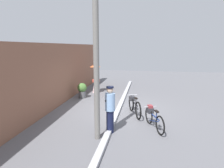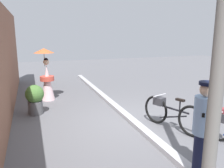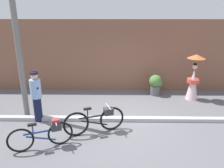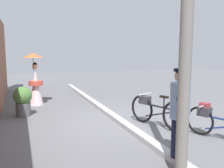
% 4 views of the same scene
% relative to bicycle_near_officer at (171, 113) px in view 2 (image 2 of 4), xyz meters
% --- Properties ---
extents(ground_plane, '(30.00, 30.00, 0.00)m').
position_rel_bicycle_near_officer_xyz_m(ground_plane, '(0.64, 0.76, -0.42)').
color(ground_plane, slate).
extents(sidewalk_curb, '(14.00, 0.20, 0.12)m').
position_rel_bicycle_near_officer_xyz_m(sidewalk_curb, '(0.64, 0.76, -0.36)').
color(sidewalk_curb, '#B2B2B7').
rests_on(sidewalk_curb, ground_plane).
extents(bicycle_near_officer, '(1.75, 0.71, 0.84)m').
position_rel_bicycle_near_officer_xyz_m(bicycle_near_officer, '(0.00, 0.00, 0.00)').
color(bicycle_near_officer, black).
rests_on(bicycle_near_officer, ground_plane).
extents(person_officer, '(0.34, 0.34, 1.66)m').
position_rel_bicycle_near_officer_xyz_m(person_officer, '(-1.97, 0.72, 0.46)').
color(person_officer, '#141938').
rests_on(person_officer, ground_plane).
extents(person_with_parasol, '(0.70, 0.70, 1.85)m').
position_rel_bicycle_near_officer_xyz_m(person_with_parasol, '(3.70, 2.72, 0.46)').
color(person_with_parasol, silver).
rests_on(person_with_parasol, ground_plane).
extents(potted_plant_by_door, '(0.55, 0.54, 0.89)m').
position_rel_bicycle_near_officer_xyz_m(potted_plant_by_door, '(2.28, 3.17, 0.07)').
color(potted_plant_by_door, '#59595B').
rests_on(potted_plant_by_door, ground_plane).
extents(utility_pole, '(0.18, 0.18, 4.80)m').
position_rel_bicycle_near_officer_xyz_m(utility_pole, '(-2.49, 1.05, 1.98)').
color(utility_pole, slate).
rests_on(utility_pole, ground_plane).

